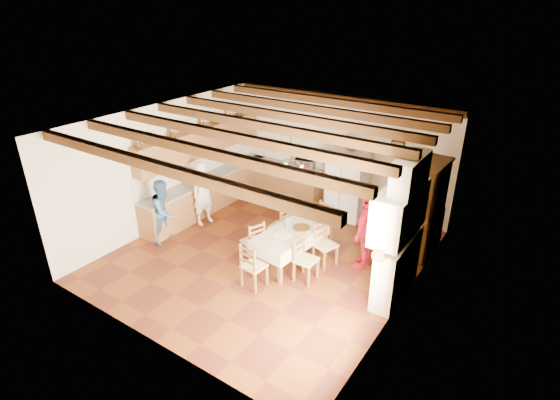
{
  "coord_description": "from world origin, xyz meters",
  "views": [
    {
      "loc": [
        4.83,
        -6.7,
        5.19
      ],
      "look_at": [
        0.1,
        0.3,
        1.25
      ],
      "focal_mm": 28.0,
      "sensor_mm": 36.0,
      "label": 1
    }
  ],
  "objects_px": {
    "chair_end_far": "(320,223)",
    "microwave": "(305,164)",
    "dining_table": "(290,235)",
    "person_man": "(203,193)",
    "chair_end_near": "(254,265)",
    "hutch": "(427,209)",
    "chair_right_near": "(306,259)",
    "refrigerator": "(347,184)",
    "person_woman_blue": "(164,211)",
    "chair_left_near": "(253,241)",
    "chair_left_far": "(279,226)",
    "person_woman_red": "(367,229)",
    "chair_right_far": "(325,244)"
  },
  "relations": [
    {
      "from": "hutch",
      "to": "chair_end_far",
      "type": "relative_size",
      "value": 2.21
    },
    {
      "from": "dining_table",
      "to": "person_woman_blue",
      "type": "xyz_separation_m",
      "value": [
        -2.89,
        -0.81,
        0.1
      ]
    },
    {
      "from": "chair_end_far",
      "to": "person_woman_red",
      "type": "bearing_deg",
      "value": 0.07
    },
    {
      "from": "person_woman_red",
      "to": "microwave",
      "type": "distance_m",
      "value": 3.54
    },
    {
      "from": "chair_left_near",
      "to": "dining_table",
      "type": "bearing_deg",
      "value": 137.67
    },
    {
      "from": "hutch",
      "to": "microwave",
      "type": "distance_m",
      "value": 3.74
    },
    {
      "from": "refrigerator",
      "to": "chair_end_far",
      "type": "relative_size",
      "value": 1.89
    },
    {
      "from": "chair_left_near",
      "to": "chair_end_far",
      "type": "xyz_separation_m",
      "value": [
        0.81,
        1.49,
        0.0
      ]
    },
    {
      "from": "chair_left_near",
      "to": "chair_end_near",
      "type": "relative_size",
      "value": 1.0
    },
    {
      "from": "chair_left_far",
      "to": "chair_right_far",
      "type": "distance_m",
      "value": 1.27
    },
    {
      "from": "hutch",
      "to": "chair_right_near",
      "type": "relative_size",
      "value": 2.21
    },
    {
      "from": "refrigerator",
      "to": "chair_left_near",
      "type": "xyz_separation_m",
      "value": [
        -0.71,
        -3.02,
        -0.43
      ]
    },
    {
      "from": "dining_table",
      "to": "person_man",
      "type": "distance_m",
      "value": 2.79
    },
    {
      "from": "chair_left_near",
      "to": "person_man",
      "type": "relative_size",
      "value": 0.6
    },
    {
      "from": "person_man",
      "to": "chair_right_near",
      "type": "bearing_deg",
      "value": -88.21
    },
    {
      "from": "chair_right_far",
      "to": "person_woman_red",
      "type": "bearing_deg",
      "value": -42.24
    },
    {
      "from": "chair_left_near",
      "to": "chair_left_far",
      "type": "distance_m",
      "value": 0.86
    },
    {
      "from": "chair_left_far",
      "to": "chair_right_far",
      "type": "bearing_deg",
      "value": 83.73
    },
    {
      "from": "hutch",
      "to": "microwave",
      "type": "relative_size",
      "value": 3.95
    },
    {
      "from": "chair_right_near",
      "to": "refrigerator",
      "type": "bearing_deg",
      "value": 11.22
    },
    {
      "from": "chair_left_near",
      "to": "chair_right_near",
      "type": "height_order",
      "value": "same"
    },
    {
      "from": "chair_left_far",
      "to": "chair_left_near",
      "type": "bearing_deg",
      "value": -7.32
    },
    {
      "from": "hutch",
      "to": "person_woman_blue",
      "type": "height_order",
      "value": "hutch"
    },
    {
      "from": "chair_right_far",
      "to": "microwave",
      "type": "height_order",
      "value": "microwave"
    },
    {
      "from": "refrigerator",
      "to": "person_man",
      "type": "relative_size",
      "value": 1.13
    },
    {
      "from": "person_woman_red",
      "to": "chair_right_near",
      "type": "bearing_deg",
      "value": -33.08
    },
    {
      "from": "refrigerator",
      "to": "chair_end_near",
      "type": "bearing_deg",
      "value": -95.07
    },
    {
      "from": "dining_table",
      "to": "person_woman_red",
      "type": "height_order",
      "value": "person_woman_red"
    },
    {
      "from": "person_man",
      "to": "dining_table",
      "type": "bearing_deg",
      "value": -83.54
    },
    {
      "from": "hutch",
      "to": "chair_left_near",
      "type": "xyz_separation_m",
      "value": [
        -2.91,
        -2.38,
        -0.58
      ]
    },
    {
      "from": "chair_end_far",
      "to": "dining_table",
      "type": "bearing_deg",
      "value": -80.43
    },
    {
      "from": "person_woman_red",
      "to": "chair_left_near",
      "type": "bearing_deg",
      "value": -60.39
    },
    {
      "from": "chair_end_far",
      "to": "chair_end_near",
      "type": "bearing_deg",
      "value": -80.57
    },
    {
      "from": "chair_left_near",
      "to": "person_woman_blue",
      "type": "distance_m",
      "value": 2.25
    },
    {
      "from": "chair_end_far",
      "to": "microwave",
      "type": "xyz_separation_m",
      "value": [
        -1.53,
        1.82,
        0.57
      ]
    },
    {
      "from": "chair_left_near",
      "to": "person_man",
      "type": "height_order",
      "value": "person_man"
    },
    {
      "from": "person_woman_red",
      "to": "chair_left_far",
      "type": "bearing_deg",
      "value": -80.87
    },
    {
      "from": "microwave",
      "to": "chair_end_far",
      "type": "bearing_deg",
      "value": -65.32
    },
    {
      "from": "chair_left_far",
      "to": "person_man",
      "type": "relative_size",
      "value": 0.6
    },
    {
      "from": "chair_end_near",
      "to": "chair_end_far",
      "type": "height_order",
      "value": "same"
    },
    {
      "from": "chair_end_near",
      "to": "microwave",
      "type": "xyz_separation_m",
      "value": [
        -1.3,
        4.03,
        0.57
      ]
    },
    {
      "from": "hutch",
      "to": "person_man",
      "type": "distance_m",
      "value": 5.26
    },
    {
      "from": "person_man",
      "to": "hutch",
      "type": "bearing_deg",
      "value": -58.04
    },
    {
      "from": "chair_left_near",
      "to": "chair_left_far",
      "type": "relative_size",
      "value": 1.0
    },
    {
      "from": "refrigerator",
      "to": "chair_end_far",
      "type": "xyz_separation_m",
      "value": [
        0.1,
        -1.53,
        -0.43
      ]
    },
    {
      "from": "person_woman_blue",
      "to": "chair_end_near",
      "type": "bearing_deg",
      "value": -106.69
    },
    {
      "from": "person_woman_blue",
      "to": "microwave",
      "type": "bearing_deg",
      "value": -32.15
    },
    {
      "from": "chair_end_far",
      "to": "microwave",
      "type": "bearing_deg",
      "value": 145.44
    },
    {
      "from": "chair_left_far",
      "to": "chair_end_far",
      "type": "xyz_separation_m",
      "value": [
        0.71,
        0.63,
        0.0
      ]
    },
    {
      "from": "chair_left_near",
      "to": "chair_right_far",
      "type": "xyz_separation_m",
      "value": [
        1.36,
        0.73,
        0.0
      ]
    }
  ]
}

